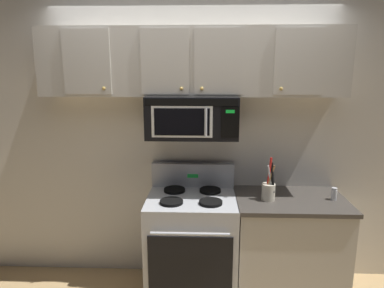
{
  "coord_description": "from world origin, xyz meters",
  "views": [
    {
      "loc": [
        0.1,
        -2.32,
        1.97
      ],
      "look_at": [
        0.0,
        0.49,
        1.35
      ],
      "focal_mm": 31.86,
      "sensor_mm": 36.0,
      "label": 1
    }
  ],
  "objects_px": {
    "stove_range": "(192,243)",
    "salt_shaker": "(334,194)",
    "utensil_crock_cream": "(269,189)",
    "over_range_microwave": "(192,117)"
  },
  "relations": [
    {
      "from": "over_range_microwave",
      "to": "salt_shaker",
      "type": "distance_m",
      "value": 1.35
    },
    {
      "from": "stove_range",
      "to": "utensil_crock_cream",
      "type": "xyz_separation_m",
      "value": [
        0.64,
        -0.04,
        0.52
      ]
    },
    {
      "from": "stove_range",
      "to": "salt_shaker",
      "type": "relative_size",
      "value": 10.73
    },
    {
      "from": "stove_range",
      "to": "salt_shaker",
      "type": "height_order",
      "value": "stove_range"
    },
    {
      "from": "over_range_microwave",
      "to": "salt_shaker",
      "type": "relative_size",
      "value": 7.28
    },
    {
      "from": "utensil_crock_cream",
      "to": "stove_range",
      "type": "bearing_deg",
      "value": 176.27
    },
    {
      "from": "over_range_microwave",
      "to": "utensil_crock_cream",
      "type": "xyz_separation_m",
      "value": [
        0.64,
        -0.16,
        -0.58
      ]
    },
    {
      "from": "utensil_crock_cream",
      "to": "salt_shaker",
      "type": "xyz_separation_m",
      "value": [
        0.55,
        0.03,
        -0.04
      ]
    },
    {
      "from": "utensil_crock_cream",
      "to": "salt_shaker",
      "type": "bearing_deg",
      "value": 2.64
    },
    {
      "from": "utensil_crock_cream",
      "to": "over_range_microwave",
      "type": "bearing_deg",
      "value": 166.16
    }
  ]
}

